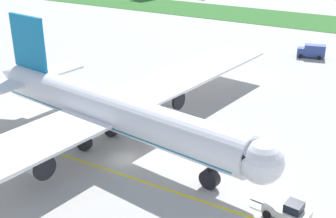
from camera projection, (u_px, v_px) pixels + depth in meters
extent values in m
plane|color=#ADAAA5|center=(125.00, 159.00, 55.53)|extent=(600.00, 600.00, 0.00)
cube|color=yellow|center=(110.00, 171.00, 53.01)|extent=(280.00, 0.36, 0.01)
cube|color=#2D6628|center=(310.00, 22.00, 131.07)|extent=(320.00, 24.00, 0.10)
cylinder|color=white|center=(113.00, 111.00, 55.91)|extent=(39.52, 9.91, 4.87)
cube|color=#0C6B9E|center=(113.00, 117.00, 56.25)|extent=(37.91, 9.32, 0.58)
sphere|color=white|center=(262.00, 162.00, 44.12)|extent=(4.63, 4.63, 4.63)
cone|color=white|center=(12.00, 75.00, 68.03)|extent=(5.85, 4.80, 4.14)
cube|color=#0C6B9E|center=(28.00, 43.00, 62.67)|extent=(7.06, 1.40, 7.79)
cube|color=white|center=(56.00, 70.00, 68.86)|extent=(5.29, 8.29, 0.34)
cube|color=white|center=(1.00, 87.00, 61.80)|extent=(5.29, 8.29, 0.34)
cube|color=white|center=(190.00, 73.00, 71.82)|extent=(13.13, 36.12, 0.39)
cylinder|color=#B7BABF|center=(166.00, 97.00, 65.99)|extent=(4.94, 3.26, 2.68)
cylinder|color=black|center=(179.00, 101.00, 64.68)|extent=(0.76, 2.84, 2.81)
cylinder|color=#B7BABF|center=(31.00, 161.00, 48.37)|extent=(4.94, 3.26, 2.68)
cylinder|color=black|center=(45.00, 168.00, 47.07)|extent=(0.76, 2.84, 2.81)
cylinder|color=black|center=(210.00, 171.00, 48.87)|extent=(0.51, 0.51, 1.89)
cylinder|color=black|center=(210.00, 179.00, 49.24)|extent=(2.43, 1.33, 2.31)
cylinder|color=black|center=(111.00, 122.00, 60.87)|extent=(0.51, 0.51, 1.89)
cylinder|color=black|center=(111.00, 128.00, 61.25)|extent=(2.43, 1.33, 2.31)
cylinder|color=black|center=(83.00, 135.00, 57.16)|extent=(0.51, 0.51, 1.89)
cylinder|color=black|center=(84.00, 141.00, 57.54)|extent=(2.43, 1.33, 2.31)
cube|color=black|center=(256.00, 155.00, 44.29)|extent=(2.16, 3.84, 0.88)
sphere|color=black|center=(53.00, 79.00, 65.85)|extent=(0.34, 0.34, 0.34)
sphere|color=black|center=(72.00, 85.00, 63.46)|extent=(0.34, 0.34, 0.34)
sphere|color=black|center=(92.00, 92.00, 61.06)|extent=(0.34, 0.34, 0.34)
sphere|color=black|center=(114.00, 99.00, 58.67)|extent=(0.34, 0.34, 0.34)
sphere|color=black|center=(138.00, 106.00, 56.27)|extent=(0.34, 0.34, 0.34)
sphere|color=black|center=(163.00, 114.00, 53.88)|extent=(0.34, 0.34, 0.34)
sphere|color=black|center=(192.00, 123.00, 51.48)|extent=(0.34, 0.34, 0.34)
sphere|color=black|center=(223.00, 133.00, 49.08)|extent=(0.34, 0.34, 0.34)
cube|color=white|center=(287.00, 212.00, 44.16)|extent=(4.78, 2.82, 0.82)
cube|color=black|center=(294.00, 207.00, 43.43)|extent=(1.84, 1.91, 0.90)
cylinder|color=black|center=(258.00, 202.00, 46.04)|extent=(1.80, 0.35, 0.12)
cylinder|color=black|center=(267.00, 214.00, 44.39)|extent=(0.94, 0.46, 0.90)
cylinder|color=black|center=(276.00, 204.00, 46.03)|extent=(0.94, 0.46, 0.90)
cylinder|color=black|center=(306.00, 215.00, 44.24)|extent=(0.94, 0.46, 0.90)
cube|color=#33478C|center=(315.00, 50.00, 95.83)|extent=(4.78, 3.07, 2.49)
cube|color=#33478C|center=(301.00, 51.00, 96.76)|extent=(2.13, 2.38, 1.67)
cube|color=#263347|center=(298.00, 50.00, 96.84)|extent=(0.48, 1.75, 0.74)
cylinder|color=black|center=(301.00, 56.00, 96.16)|extent=(0.94, 0.50, 0.90)
cylinder|color=black|center=(301.00, 54.00, 98.02)|extent=(0.94, 0.50, 0.90)
cylinder|color=black|center=(319.00, 58.00, 95.09)|extent=(0.94, 0.50, 0.90)
cylinder|color=black|center=(319.00, 55.00, 96.96)|extent=(0.94, 0.50, 0.90)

